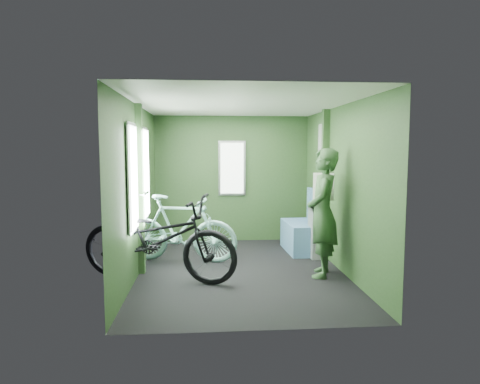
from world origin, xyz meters
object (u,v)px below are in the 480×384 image
(bicycle_mint, at_px, (180,263))
(passenger, at_px, (323,213))
(bench_seat, at_px, (304,233))
(waste_box, at_px, (318,233))
(bicycle_black, at_px, (159,281))

(bicycle_mint, height_order, passenger, passenger)
(bicycle_mint, distance_m, bench_seat, 2.13)
(bicycle_mint, bearing_deg, bench_seat, -60.33)
(passenger, distance_m, waste_box, 1.07)
(bicycle_mint, bearing_deg, passenger, -98.98)
(bicycle_black, relative_size, bicycle_mint, 1.21)
(bicycle_black, relative_size, bench_seat, 2.05)
(waste_box, bearing_deg, bicycle_black, -156.50)
(passenger, xyz_separation_m, waste_box, (0.19, 0.95, -0.46))
(bicycle_mint, relative_size, bench_seat, 1.70)
(bench_seat, bearing_deg, passenger, -95.32)
(bicycle_black, distance_m, bicycle_mint, 0.90)
(bicycle_mint, relative_size, waste_box, 2.20)
(bicycle_mint, bearing_deg, bicycle_black, 179.43)
(bicycle_black, bearing_deg, bench_seat, -38.06)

